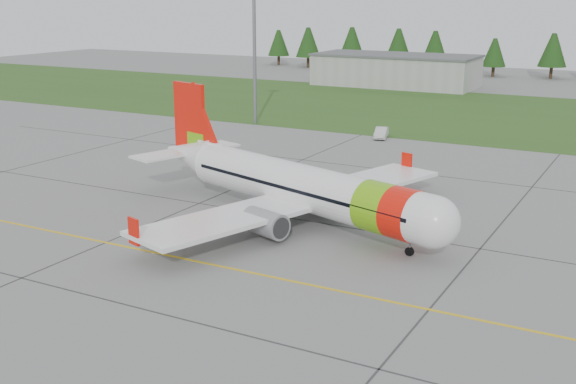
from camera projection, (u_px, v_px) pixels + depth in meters
The scene contains 8 objects.
ground at pixel (211, 327), 40.30m from camera, with size 320.00×320.00×0.00m, color gray.
aircraft at pixel (299, 187), 58.41m from camera, with size 32.26×30.54×10.07m.
service_van at pixel (382, 122), 92.86m from camera, with size 1.50×1.41×4.29m, color silver.
grass_strip at pixel (517, 117), 109.80m from camera, with size 320.00×50.00×0.03m, color #30561E.
taxi_guideline at pixel (281, 279), 47.08m from camera, with size 120.00×0.25×0.02m, color gold.
hangar_west at pixel (395, 71), 146.56m from camera, with size 32.00×14.00×6.00m, color #A8A8A3.
floodlight_mast at pixel (255, 53), 101.56m from camera, with size 0.50×0.50×20.00m, color slate.
treeline at pixel (572, 57), 155.95m from camera, with size 160.00×8.00×10.00m, color #1C3F14, non-canonical shape.
Camera 1 is at (21.37, -30.37, 17.89)m, focal length 45.00 mm.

